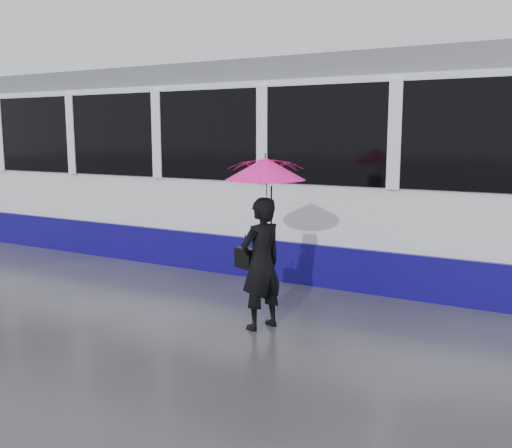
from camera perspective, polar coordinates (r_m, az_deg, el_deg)
The scene contains 6 objects.
ground at distance 8.03m, azimuth -5.98°, elevation -7.09°, with size 90.00×90.00×0.00m, color #2D2D32.
rails at distance 10.10m, azimuth 2.26°, elevation -3.62°, with size 34.00×1.51×0.02m.
tram at distance 11.65m, azimuth -11.70°, elevation 5.98°, with size 26.00×2.56×3.35m.
woman at distance 6.50m, azimuth 0.53°, elevation -3.99°, with size 0.55×0.36×1.52m, color black.
umbrella at distance 6.33m, azimuth 0.94°, elevation 3.99°, with size 1.16×1.16×1.03m.
handbag at distance 6.61m, azimuth -1.06°, elevation -3.43°, with size 0.30×0.21×0.42m.
Camera 1 is at (4.49, -6.27, 2.23)m, focal length 40.00 mm.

